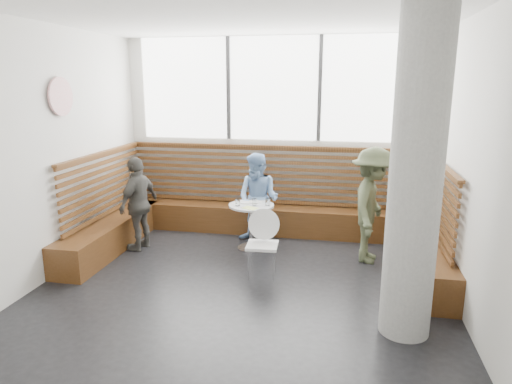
% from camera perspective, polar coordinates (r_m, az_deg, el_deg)
% --- Properties ---
extents(room, '(5.00, 5.00, 3.20)m').
position_cam_1_polar(room, '(5.24, -2.09, 3.89)').
color(room, silver).
rests_on(room, ground).
extents(booth, '(5.00, 2.50, 1.44)m').
position_cam_1_polar(booth, '(7.20, 1.18, -3.17)').
color(booth, '#442711').
rests_on(booth, ground).
extents(concrete_column, '(0.50, 0.50, 3.20)m').
position_cam_1_polar(concrete_column, '(4.56, 19.35, 1.65)').
color(concrete_column, gray).
rests_on(concrete_column, ground).
extents(wall_art, '(0.03, 0.50, 0.50)m').
position_cam_1_polar(wall_art, '(6.53, -23.24, 10.91)').
color(wall_art, white).
rests_on(wall_art, room).
extents(cafe_table, '(0.68, 0.68, 0.70)m').
position_cam_1_polar(cafe_table, '(6.88, -0.58, -3.17)').
color(cafe_table, silver).
rests_on(cafe_table, ground).
extents(cafe_chair, '(0.42, 0.41, 0.87)m').
position_cam_1_polar(cafe_chair, '(5.97, 0.91, -5.74)').
color(cafe_chair, white).
rests_on(cafe_chair, ground).
extents(adult_man, '(0.79, 1.15, 1.63)m').
position_cam_1_polar(adult_man, '(6.54, 14.30, -1.63)').
color(adult_man, '#475035').
rests_on(adult_man, ground).
extents(child_back, '(0.82, 0.72, 1.42)m').
position_cam_1_polar(child_back, '(7.10, 0.29, -0.86)').
color(child_back, '#7AA1D3').
rests_on(child_back, ground).
extents(child_left, '(0.51, 0.88, 1.41)m').
position_cam_1_polar(child_left, '(7.06, -14.44, -1.42)').
color(child_left, '#4B4944').
rests_on(child_left, ground).
extents(plate_near, '(0.21, 0.21, 0.01)m').
position_cam_1_polar(plate_near, '(6.93, -1.26, -1.28)').
color(plate_near, white).
rests_on(plate_near, cafe_table).
extents(plate_far, '(0.19, 0.19, 0.01)m').
position_cam_1_polar(plate_far, '(6.95, -0.06, -1.24)').
color(plate_far, white).
rests_on(plate_far, cafe_table).
extents(glass_left, '(0.07, 0.07, 0.11)m').
position_cam_1_polar(glass_left, '(6.75, -2.30, -1.29)').
color(glass_left, white).
rests_on(glass_left, cafe_table).
extents(glass_mid, '(0.07, 0.07, 0.10)m').
position_cam_1_polar(glass_mid, '(6.75, -0.20, -1.27)').
color(glass_mid, white).
rests_on(glass_mid, cafe_table).
extents(glass_right, '(0.07, 0.07, 0.11)m').
position_cam_1_polar(glass_right, '(6.75, 1.46, -1.27)').
color(glass_right, white).
rests_on(glass_right, cafe_table).
extents(menu_card, '(0.26, 0.23, 0.00)m').
position_cam_1_polar(menu_card, '(6.63, -0.75, -2.01)').
color(menu_card, '#A5C64C').
rests_on(menu_card, cafe_table).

